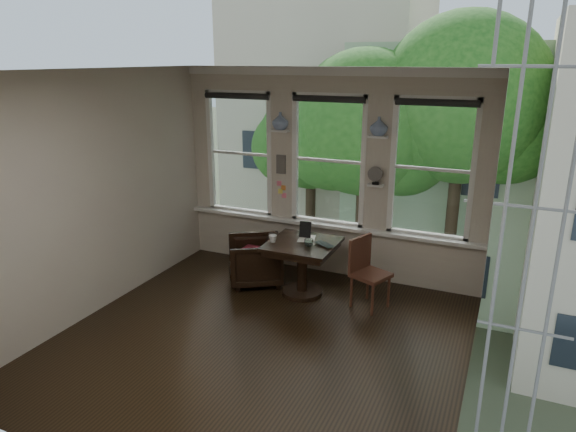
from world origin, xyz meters
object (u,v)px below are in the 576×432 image
at_px(table, 302,268).
at_px(mug, 273,239).
at_px(armchair_left, 255,261).
at_px(laptop, 322,246).
at_px(side_chair_right, 371,274).

xyz_separation_m(table, mug, (-0.37, -0.14, 0.42)).
bearing_deg(mug, armchair_left, 151.50).
xyz_separation_m(table, armchair_left, (-0.76, 0.07, -0.04)).
bearing_deg(armchair_left, laptop, 52.65).
bearing_deg(table, mug, -159.12).
relative_size(table, mug, 8.44).
relative_size(table, laptop, 3.01).
relative_size(armchair_left, side_chair_right, 0.81).
bearing_deg(side_chair_right, laptop, 114.94).
height_order(side_chair_right, laptop, side_chair_right).
bearing_deg(armchair_left, table, 52.88).
bearing_deg(armchair_left, side_chair_right, 55.75).
bearing_deg(laptop, side_chair_right, 33.33).
xyz_separation_m(armchair_left, side_chair_right, (1.71, -0.08, 0.12)).
bearing_deg(table, armchair_left, 174.62).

